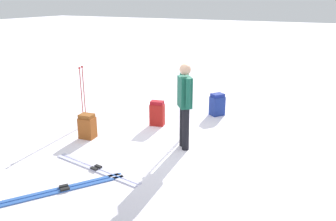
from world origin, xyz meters
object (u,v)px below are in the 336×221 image
skier_standing (185,102)px  ski_poles_planted_near (83,93)px  ski_pair_near (64,189)px  backpack_bright (157,113)px  backpack_small_spare (217,105)px  ski_poles_planted_far (187,102)px  backpack_large_dark (87,126)px  ski_pair_far (96,169)px

skier_standing → ski_poles_planted_near: size_ratio=1.21×
ski_pair_near → backpack_bright: (-3.23, -0.09, 0.28)m
backpack_small_spare → ski_poles_planted_far: ski_poles_planted_far is taller
ski_pair_near → backpack_bright: backpack_bright is taller
backpack_large_dark → ski_poles_planted_far: (-1.15, 1.81, 0.49)m
backpack_bright → ski_poles_planted_near: (0.76, -1.53, 0.49)m
backpack_small_spare → ski_poles_planted_far: 1.64m
ski_pair_near → backpack_large_dark: (-1.87, -1.05, 0.25)m
backpack_large_dark → backpack_small_spare: bearing=144.1°
backpack_small_spare → ski_poles_planted_near: bearing=-50.3°
backpack_large_dark → backpack_bright: bearing=144.9°
backpack_large_dark → backpack_small_spare: 3.35m
ski_pair_far → backpack_bright: backpack_bright is taller
ski_poles_planted_near → ski_poles_planted_far: (-0.55, 2.38, -0.03)m
ski_pair_near → backpack_small_spare: size_ratio=2.95×
backpack_bright → ski_poles_planted_far: bearing=76.0°
ski_pair_near → ski_pair_far: (-0.78, 0.02, -0.00)m
ski_poles_planted_near → backpack_small_spare: bearing=129.7°
ski_pair_far → backpack_bright: size_ratio=3.28×
ski_pair_near → backpack_large_dark: backpack_large_dark is taller
ski_pair_far → backpack_small_spare: backpack_small_spare is taller
backpack_bright → ski_poles_planted_near: bearing=-63.6°
ski_poles_planted_far → ski_poles_planted_near: bearing=-77.0°
skier_standing → ski_pair_far: 2.07m
ski_pair_near → ski_poles_planted_far: bearing=165.9°
backpack_large_dark → ski_poles_planted_far: 2.19m
backpack_large_dark → ski_poles_planted_far: size_ratio=0.39×
backpack_large_dark → ski_poles_planted_far: bearing=122.4°
skier_standing → ski_pair_near: (2.33, -1.01, -0.94)m
backpack_small_spare → ski_poles_planted_far: (1.56, -0.16, 0.47)m
ski_poles_planted_near → skier_standing: bearing=87.1°
ski_pair_far → backpack_small_spare: 3.92m
ski_pair_far → ski_poles_planted_near: bearing=-135.9°
backpack_bright → ski_poles_planted_far: (0.21, 0.85, 0.46)m
backpack_large_dark → backpack_small_spare: size_ratio=0.94×
ski_pair_near → backpack_small_spare: 4.68m
skier_standing → ski_poles_planted_near: bearing=-92.9°
ski_pair_far → backpack_large_dark: (-1.09, -1.07, 0.25)m
ski_pair_near → ski_poles_planted_near: bearing=-146.7°
ski_pair_far → backpack_large_dark: size_ratio=3.64×
backpack_large_dark → backpack_bright: 1.66m
skier_standing → ski_poles_planted_near: skier_standing is taller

